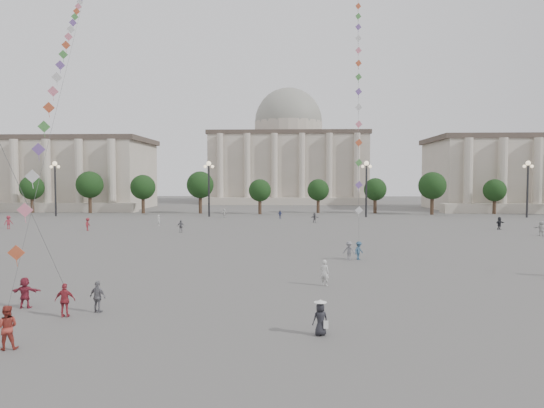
{
  "coord_description": "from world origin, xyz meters",
  "views": [
    {
      "loc": [
        0.58,
        -22.31,
        7.3
      ],
      "look_at": [
        -0.7,
        12.0,
        5.5
      ],
      "focal_mm": 32.0,
      "sensor_mm": 36.0,
      "label": 1
    }
  ],
  "objects": [
    {
      "name": "ground",
      "position": [
        0.0,
        0.0,
        0.0
      ],
      "size": [
        360.0,
        360.0,
        0.0
      ],
      "primitive_type": "plane",
      "color": "#575552",
      "rests_on": "ground"
    },
    {
      "name": "hall_central",
      "position": [
        0.0,
        129.22,
        14.23
      ],
      "size": [
        48.3,
        34.3,
        35.5
      ],
      "color": "#ADA491",
      "rests_on": "ground"
    },
    {
      "name": "tree_row",
      "position": [
        0.0,
        78.0,
        5.39
      ],
      "size": [
        137.12,
        5.12,
        8.0
      ],
      "color": "#36251B",
      "rests_on": "ground"
    },
    {
      "name": "lamp_post_far_west",
      "position": [
        -45.0,
        70.0,
        7.35
      ],
      "size": [
        2.0,
        0.9,
        10.65
      ],
      "color": "#262628",
      "rests_on": "ground"
    },
    {
      "name": "lamp_post_mid_west",
      "position": [
        -15.0,
        70.0,
        7.35
      ],
      "size": [
        2.0,
        0.9,
        10.65
      ],
      "color": "#262628",
      "rests_on": "ground"
    },
    {
      "name": "lamp_post_mid_east",
      "position": [
        15.0,
        70.0,
        7.35
      ],
      "size": [
        2.0,
        0.9,
        10.65
      ],
      "color": "#262628",
      "rests_on": "ground"
    },
    {
      "name": "lamp_post_far_east",
      "position": [
        45.0,
        70.0,
        7.35
      ],
      "size": [
        2.0,
        0.9,
        10.65
      ],
      "color": "#262628",
      "rests_on": "ground"
    },
    {
      "name": "person_crowd_0",
      "position": [
        -1.26,
        65.56,
        0.76
      ],
      "size": [
        0.94,
        0.51,
        1.53
      ],
      "primitive_type": "imported",
      "rotation": [
        0.0,
        0.0,
        0.16
      ],
      "color": "navy",
      "rests_on": "ground"
    },
    {
      "name": "person_crowd_2",
      "position": [
        -40.28,
        46.21,
        0.97
      ],
      "size": [
        1.33,
        1.44,
        1.95
      ],
      "primitive_type": "imported",
      "rotation": [
        0.0,
        0.0,
        0.93
      ],
      "color": "maroon",
      "rests_on": "ground"
    },
    {
      "name": "person_crowd_4",
      "position": [
        -11.8,
        67.85,
        0.85
      ],
      "size": [
        1.46,
        1.48,
        1.7
      ],
      "primitive_type": "imported",
      "rotation": [
        0.0,
        0.0,
        3.94
      ],
      "color": "silver",
      "rests_on": "ground"
    },
    {
      "name": "person_crowd_6",
      "position": [
        5.85,
        20.97,
        0.85
      ],
      "size": [
        1.26,
        1.02,
        1.71
      ],
      "primitive_type": "imported",
      "rotation": [
        0.0,
        0.0,
        5.88
      ],
      "color": "slate",
      "rests_on": "ground"
    },
    {
      "name": "person_crowd_7",
      "position": [
        32.52,
        40.27,
        0.97
      ],
      "size": [
        1.81,
        0.6,
        1.95
      ],
      "primitive_type": "imported",
      "rotation": [
        0.0,
        0.0,
        3.13
      ],
      "color": "beige",
      "rests_on": "ground"
    },
    {
      "name": "person_crowd_9",
      "position": [
        30.64,
        48.08,
        0.91
      ],
      "size": [
        1.72,
        1.32,
        1.81
      ],
      "primitive_type": "imported",
      "rotation": [
        0.0,
        0.0,
        0.54
      ],
      "color": "black",
      "rests_on": "ground"
    },
    {
      "name": "person_crowd_10",
      "position": [
        -19.82,
        51.94,
        0.85
      ],
      "size": [
        0.71,
        0.73,
        1.69
      ],
      "primitive_type": "imported",
      "rotation": [
        0.0,
        0.0,
        2.27
      ],
      "color": "silver",
      "rests_on": "ground"
    },
    {
      "name": "person_crowd_12",
      "position": [
        4.66,
        58.06,
        0.81
      ],
      "size": [
        1.52,
        1.19,
        1.61
      ],
      "primitive_type": "imported",
      "rotation": [
        0.0,
        0.0,
        2.59
      ],
      "color": "slate",
      "rests_on": "ground"
    },
    {
      "name": "person_crowd_13",
      "position": [
        2.94,
        10.51,
        0.89
      ],
      "size": [
        0.78,
        0.7,
        1.78
      ],
      "primitive_type": "imported",
      "rotation": [
        0.0,
        0.0,
        2.59
      ],
      "color": "beige",
      "rests_on": "ground"
    },
    {
      "name": "person_crowd_16",
      "position": [
        -14.25,
        42.61,
        0.85
      ],
      "size": [
        1.05,
        0.58,
        1.69
      ],
      "primitive_type": "imported",
      "rotation": [
        0.0,
        0.0,
        0.18
      ],
      "color": "slate",
      "rests_on": "ground"
    },
    {
      "name": "person_crowd_17",
      "position": [
        -27.85,
        44.45,
        0.91
      ],
      "size": [
        0.68,
        1.18,
        1.81
      ],
      "primitive_type": "imported",
      "rotation": [
        0.0,
        0.0,
        1.56
      ],
      "color": "maroon",
      "rests_on": "ground"
    },
    {
      "name": "tourist_0",
      "position": [
        -11.27,
        2.47,
        0.9
      ],
      "size": [
        1.09,
        0.54,
        1.79
      ],
      "primitive_type": "imported",
      "rotation": [
        0.0,
        0.0,
        3.24
      ],
      "color": "#9C2A35",
      "rests_on": "ground"
    },
    {
      "name": "tourist_2",
      "position": [
        -14.36,
        4.15,
        0.88
      ],
      "size": [
        1.66,
        0.63,
        1.75
      ],
      "primitive_type": "imported",
      "rotation": [
        0.0,
        0.0,
        3.21
      ],
      "color": "maroon",
      "rests_on": "ground"
    },
    {
      "name": "tourist_3",
      "position": [
        -9.89,
        3.39,
        0.87
      ],
      "size": [
        1.1,
        0.74,
        1.73
      ],
      "primitive_type": "imported",
      "rotation": [
        0.0,
        0.0,
        2.8
      ],
      "color": "slate",
      "rests_on": "ground"
    },
    {
      "name": "kite_flyer_0",
      "position": [
        -11.52,
        -2.38,
        0.95
      ],
      "size": [
        1.08,
        0.94,
        1.9
      ],
      "primitive_type": "imported",
      "rotation": [
        0.0,
        0.0,
        3.41
      ],
      "color": "maroon",
      "rests_on": "ground"
    },
    {
      "name": "kite_flyer_1",
      "position": [
        6.78,
        21.24,
        0.83
      ],
      "size": [
        1.18,
        1.2,
        1.66
      ],
      "primitive_type": "imported",
      "rotation": [
        0.0,
        0.0,
        0.82
      ],
      "color": "#2E4E69",
      "rests_on": "ground"
    },
    {
      "name": "hat_person",
      "position": [
        2.0,
        -0.03,
        0.82
      ],
      "size": [
        0.87,
        0.72,
        1.69
      ],
      "color": "black",
      "rests_on": "ground"
    },
    {
      "name": "kite_train_west",
      "position": [
        -21.16,
        25.63,
        21.45
      ],
      "size": [
        18.62,
        52.12,
        67.49
      ],
      "color": "#3F3F3F",
      "rests_on": "ground"
    }
  ]
}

